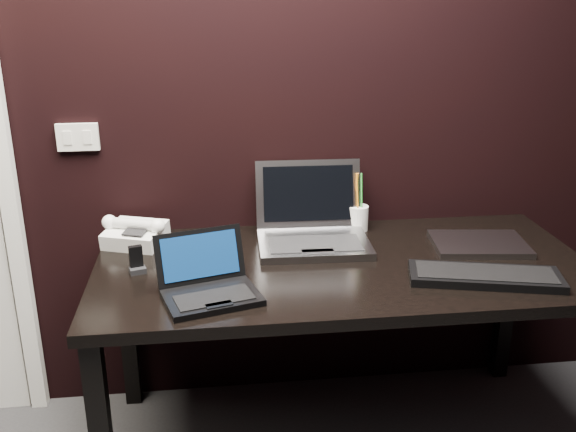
{
  "coord_description": "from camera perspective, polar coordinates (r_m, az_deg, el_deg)",
  "views": [
    {
      "loc": [
        -0.14,
        -0.59,
        1.63
      ],
      "look_at": [
        0.1,
        1.35,
        0.94
      ],
      "focal_mm": 40.0,
      "sensor_mm": 36.0,
      "label": 1
    }
  ],
  "objects": [
    {
      "name": "wall_back",
      "position": [
        2.42,
        -3.77,
        11.63
      ],
      "size": [
        4.0,
        0.0,
        4.0
      ],
      "primitive_type": "plane",
      "rotation": [
        1.57,
        0.0,
        0.0
      ],
      "color": "black",
      "rests_on": "ground"
    },
    {
      "name": "wall_switch",
      "position": [
        2.48,
        -18.19,
        6.68
      ],
      "size": [
        0.15,
        0.02,
        0.1
      ],
      "color": "silver",
      "rests_on": "wall_back"
    },
    {
      "name": "desk",
      "position": [
        2.26,
        4.86,
        -5.93
      ],
      "size": [
        1.7,
        0.8,
        0.74
      ],
      "color": "black",
      "rests_on": "ground"
    },
    {
      "name": "netbook",
      "position": [
        1.99,
        -7.08,
        -6.1
      ],
      "size": [
        0.34,
        0.32,
        0.18
      ],
      "color": "black",
      "rests_on": "desk"
    },
    {
      "name": "silver_laptop",
      "position": [
        2.37,
        2.18,
        -1.21
      ],
      "size": [
        0.41,
        0.37,
        0.28
      ],
      "color": "gray",
      "rests_on": "desk"
    },
    {
      "name": "ext_keyboard",
      "position": [
        2.18,
        17.11,
        -5.13
      ],
      "size": [
        0.51,
        0.28,
        0.03
      ],
      "color": "black",
      "rests_on": "desk"
    },
    {
      "name": "closed_laptop",
      "position": [
        2.45,
        16.62,
        -2.41
      ],
      "size": [
        0.36,
        0.28,
        0.02
      ],
      "color": "#9C9CA1",
      "rests_on": "desk"
    },
    {
      "name": "desk_phone",
      "position": [
        2.42,
        -13.43,
        -1.51
      ],
      "size": [
        0.25,
        0.24,
        0.12
      ],
      "color": "white",
      "rests_on": "desk"
    },
    {
      "name": "mobile_phone",
      "position": [
        2.19,
        -13.31,
        -4.04
      ],
      "size": [
        0.06,
        0.06,
        0.09
      ],
      "color": "black",
      "rests_on": "desk"
    },
    {
      "name": "pen_cup",
      "position": [
        2.51,
        6.25,
        -0.07
      ],
      "size": [
        0.1,
        0.1,
        0.23
      ],
      "color": "white",
      "rests_on": "desk"
    }
  ]
}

